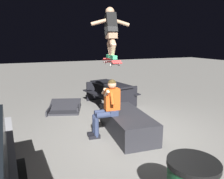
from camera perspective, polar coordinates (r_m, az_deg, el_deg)
The scene contains 7 objects.
ground_plane at distance 5.37m, azimuth 4.58°, elevation -11.48°, with size 40.00×40.00×0.00m, color gray.
ledge_box_main at distance 5.30m, azimuth 3.95°, elevation -8.85°, with size 1.90×0.83×0.50m, color #28282D.
person_sitting_on_ledge at distance 5.02m, azimuth -1.18°, elevation -4.05°, with size 0.60×0.77×1.34m.
skateboard at distance 4.95m, azimuth -0.14°, elevation 7.32°, with size 1.04×0.34×0.14m.
skater_airborne at distance 4.99m, azimuth -0.31°, elevation 15.26°, with size 0.63×0.89×1.12m.
kicker_ramp at distance 7.18m, azimuth -12.36°, elevation -4.97°, with size 1.32×1.28×0.36m.
picnic_table_back at distance 7.66m, azimuth -0.37°, elevation -0.16°, with size 1.93×1.65×0.75m.
Camera 1 is at (-4.35, 2.26, 2.18)m, focal length 34.78 mm.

